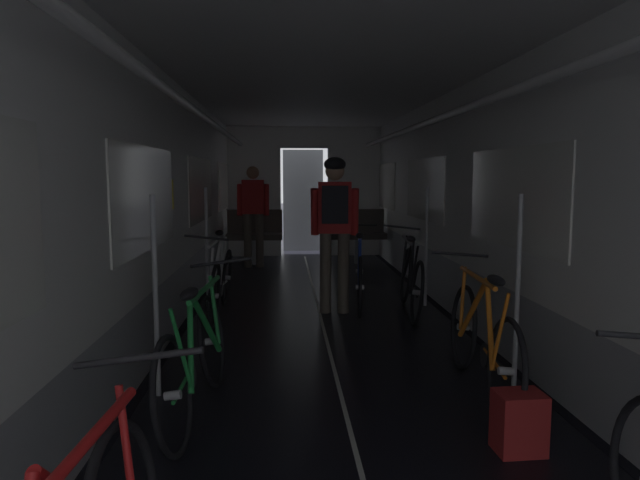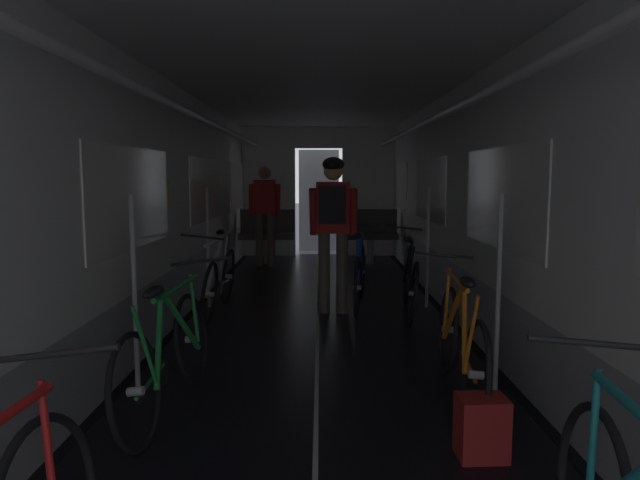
# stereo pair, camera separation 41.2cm
# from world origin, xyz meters

# --- Properties ---
(train_car_shell) EXTENTS (3.14, 12.34, 2.57)m
(train_car_shell) POSITION_xyz_m (-0.00, 3.60, 1.70)
(train_car_shell) COLOR black
(train_car_shell) RESTS_ON ground
(bench_seat_far_left) EXTENTS (0.98, 0.51, 0.95)m
(bench_seat_far_left) POSITION_xyz_m (-0.90, 8.07, 0.57)
(bench_seat_far_left) COLOR gray
(bench_seat_far_left) RESTS_ON ground
(bench_seat_far_right) EXTENTS (0.98, 0.51, 0.95)m
(bench_seat_far_right) POSITION_xyz_m (0.90, 8.07, 0.57)
(bench_seat_far_right) COLOR gray
(bench_seat_far_right) RESTS_ON ground
(bicycle_white) EXTENTS (0.44, 1.69, 0.95)m
(bicycle_white) POSITION_xyz_m (-1.09, 4.37, 0.38)
(bicycle_white) COLOR black
(bicycle_white) RESTS_ON ground
(bicycle_green) EXTENTS (0.47, 1.69, 0.96)m
(bicycle_green) POSITION_xyz_m (-0.95, 1.75, 0.38)
(bicycle_green) COLOR black
(bicycle_green) RESTS_ON ground
(bicycle_black) EXTENTS (0.44, 1.69, 0.95)m
(bicycle_black) POSITION_xyz_m (1.02, 4.37, 0.38)
(bicycle_black) COLOR black
(bicycle_black) RESTS_ON ground
(bicycle_orange) EXTENTS (0.44, 1.69, 0.95)m
(bicycle_orange) POSITION_xyz_m (0.99, 2.01, 0.38)
(bicycle_orange) COLOR black
(bicycle_orange) RESTS_ON ground
(person_cyclist_aisle) EXTENTS (0.54, 0.41, 1.73)m
(person_cyclist_aisle) POSITION_xyz_m (0.17, 4.41, 1.07)
(person_cyclist_aisle) COLOR brown
(person_cyclist_aisle) RESTS_ON ground
(bicycle_blue_in_aisle) EXTENTS (0.44, 1.68, 0.93)m
(bicycle_blue_in_aisle) POSITION_xyz_m (0.48, 4.68, 0.38)
(bicycle_blue_in_aisle) COLOR black
(bicycle_blue_in_aisle) RESTS_ON ground
(person_standing_near_bench) EXTENTS (0.53, 0.23, 1.69)m
(person_standing_near_bench) POSITION_xyz_m (-0.90, 7.70, 0.98)
(person_standing_near_bench) COLOR brown
(person_standing_near_bench) RESTS_ON ground
(backpack_on_floor) EXTENTS (0.27, 0.21, 0.34)m
(backpack_on_floor) POSITION_xyz_m (0.90, 1.15, 0.17)
(backpack_on_floor) COLOR maroon
(backpack_on_floor) RESTS_ON ground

